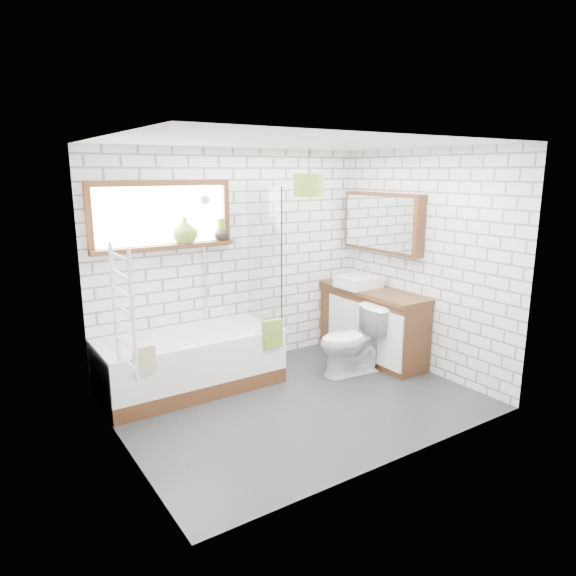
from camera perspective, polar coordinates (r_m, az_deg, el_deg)
floor at (r=5.26m, az=1.21°, el=-12.54°), size 3.40×2.60×0.01m
ceiling at (r=4.75m, az=1.36°, el=15.94°), size 3.40×2.60×0.01m
wall_back at (r=5.95m, az=-5.91°, el=3.13°), size 3.40×0.01×2.50m
wall_front at (r=3.88m, az=12.34°, el=-2.38°), size 3.40×0.01×2.50m
wall_left at (r=4.15m, az=-18.46°, el=-1.77°), size 0.01×2.60×2.50m
wall_right at (r=5.97m, az=14.86°, el=2.80°), size 0.01×2.60×2.50m
window at (r=5.50m, az=-13.75°, el=7.81°), size 1.52×0.16×0.68m
towel_radiator at (r=4.17m, az=-17.82°, el=-2.35°), size 0.06×0.52×1.00m
mirror_cabinet at (r=6.27m, az=10.45°, el=7.17°), size 0.16×1.20×0.70m
shower_riser at (r=5.72m, az=-9.27°, el=3.65°), size 0.02×0.02×1.30m
bathtub at (r=5.53m, az=-10.75°, el=-8.04°), size 1.85×0.82×0.60m
shower_screen at (r=5.65m, az=-2.69°, el=3.68°), size 0.02×0.72×1.50m
towel_green at (r=5.41m, az=-1.76°, el=-5.12°), size 0.22×0.06×0.31m
towel_beige at (r=4.88m, az=-15.65°, el=-7.68°), size 0.20×0.05×0.26m
vanity at (r=6.36m, az=9.32°, el=-3.95°), size 0.48×1.50×0.86m
basin at (r=6.34m, az=7.80°, el=0.71°), size 0.47×0.41×0.14m
tap at (r=6.43m, az=8.89°, el=1.48°), size 0.04×0.04×0.18m
toilet at (r=5.84m, az=7.11°, el=-5.84°), size 0.54×0.82×0.78m
vase_olive at (r=5.57m, az=-11.36°, el=6.11°), size 0.33×0.33×0.28m
vase_dark at (r=5.75m, az=-7.40°, el=5.93°), size 0.19×0.19×0.17m
bottle at (r=5.75m, az=-7.41°, el=6.26°), size 0.09×0.09×0.24m
pendant at (r=5.72m, az=2.30°, el=11.36°), size 0.33×0.33×0.24m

